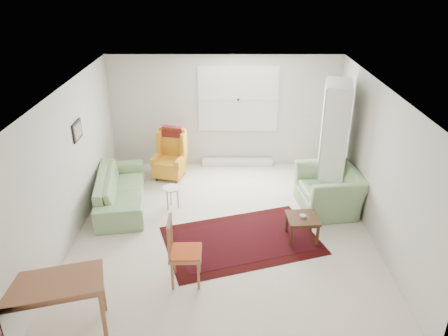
{
  "coord_description": "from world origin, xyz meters",
  "views": [
    {
      "loc": [
        0.01,
        -6.42,
        4.21
      ],
      "look_at": [
        0.0,
        0.3,
        1.05
      ],
      "focal_mm": 35.0,
      "sensor_mm": 36.0,
      "label": 1
    }
  ],
  "objects_px": {
    "coffee_table": "(302,227)",
    "desk": "(54,309)",
    "stool": "(172,198)",
    "cabinet": "(333,140)",
    "sofa": "(120,183)",
    "wingback_chair": "(169,155)",
    "desk_chair": "(185,252)",
    "armchair": "(330,186)"
  },
  "relations": [
    {
      "from": "desk_chair",
      "to": "desk",
      "type": "bearing_deg",
      "value": 121.93
    },
    {
      "from": "wingback_chair",
      "to": "stool",
      "type": "height_order",
      "value": "wingback_chair"
    },
    {
      "from": "stool",
      "to": "coffee_table",
      "type": "bearing_deg",
      "value": -23.73
    },
    {
      "from": "cabinet",
      "to": "stool",
      "type": "bearing_deg",
      "value": -156.73
    },
    {
      "from": "sofa",
      "to": "stool",
      "type": "distance_m",
      "value": 1.02
    },
    {
      "from": "wingback_chair",
      "to": "desk",
      "type": "height_order",
      "value": "wingback_chair"
    },
    {
      "from": "armchair",
      "to": "cabinet",
      "type": "height_order",
      "value": "cabinet"
    },
    {
      "from": "desk",
      "to": "wingback_chair",
      "type": "bearing_deg",
      "value": 78.46
    },
    {
      "from": "sofa",
      "to": "coffee_table",
      "type": "distance_m",
      "value": 3.48
    },
    {
      "from": "stool",
      "to": "desk_chair",
      "type": "distance_m",
      "value": 2.17
    },
    {
      "from": "wingback_chair",
      "to": "coffee_table",
      "type": "distance_m",
      "value": 3.39
    },
    {
      "from": "coffee_table",
      "to": "desk",
      "type": "relative_size",
      "value": 0.41
    },
    {
      "from": "sofa",
      "to": "armchair",
      "type": "relative_size",
      "value": 1.79
    },
    {
      "from": "stool",
      "to": "cabinet",
      "type": "bearing_deg",
      "value": 11.4
    },
    {
      "from": "sofa",
      "to": "desk_chair",
      "type": "relative_size",
      "value": 2.08
    },
    {
      "from": "stool",
      "to": "desk_chair",
      "type": "height_order",
      "value": "desk_chair"
    },
    {
      "from": "cabinet",
      "to": "desk",
      "type": "bearing_deg",
      "value": -126.31
    },
    {
      "from": "wingback_chair",
      "to": "desk_chair",
      "type": "xyz_separation_m",
      "value": [
        0.63,
        -3.4,
        -0.02
      ]
    },
    {
      "from": "wingback_chair",
      "to": "desk",
      "type": "xyz_separation_m",
      "value": [
        -0.9,
        -4.4,
        -0.14
      ]
    },
    {
      "from": "coffee_table",
      "to": "armchair",
      "type": "bearing_deg",
      "value": 56.17
    },
    {
      "from": "armchair",
      "to": "coffee_table",
      "type": "height_order",
      "value": "armchair"
    },
    {
      "from": "desk",
      "to": "armchair",
      "type": "bearing_deg",
      "value": 37.5
    },
    {
      "from": "wingback_chair",
      "to": "desk_chair",
      "type": "relative_size",
      "value": 1.03
    },
    {
      "from": "wingback_chair",
      "to": "armchair",
      "type": "bearing_deg",
      "value": -8.84
    },
    {
      "from": "cabinet",
      "to": "desk_chair",
      "type": "bearing_deg",
      "value": -122.23
    },
    {
      "from": "armchair",
      "to": "wingback_chair",
      "type": "xyz_separation_m",
      "value": [
        -3.14,
        1.31,
        0.07
      ]
    },
    {
      "from": "armchair",
      "to": "desk",
      "type": "relative_size",
      "value": 0.95
    },
    {
      "from": "sofa",
      "to": "desk",
      "type": "distance_m",
      "value": 3.27
    },
    {
      "from": "coffee_table",
      "to": "stool",
      "type": "distance_m",
      "value": 2.49
    },
    {
      "from": "desk_chair",
      "to": "armchair",
      "type": "bearing_deg",
      "value": -51.54
    },
    {
      "from": "wingback_chair",
      "to": "coffee_table",
      "type": "bearing_deg",
      "value": -29.13
    },
    {
      "from": "stool",
      "to": "desk_chair",
      "type": "xyz_separation_m",
      "value": [
        0.44,
        -2.11,
        0.3
      ]
    },
    {
      "from": "sofa",
      "to": "cabinet",
      "type": "xyz_separation_m",
      "value": [
        4.07,
        0.46,
        0.7
      ]
    },
    {
      "from": "armchair",
      "to": "cabinet",
      "type": "bearing_deg",
      "value": 160.47
    },
    {
      "from": "armchair",
      "to": "desk_chair",
      "type": "distance_m",
      "value": 3.27
    },
    {
      "from": "sofa",
      "to": "armchair",
      "type": "bearing_deg",
      "value": -101.55
    },
    {
      "from": "desk",
      "to": "desk_chair",
      "type": "distance_m",
      "value": 1.83
    },
    {
      "from": "sofa",
      "to": "coffee_table",
      "type": "relative_size",
      "value": 4.22
    },
    {
      "from": "sofa",
      "to": "stool",
      "type": "relative_size",
      "value": 4.9
    },
    {
      "from": "stool",
      "to": "cabinet",
      "type": "relative_size",
      "value": 0.19
    },
    {
      "from": "coffee_table",
      "to": "desk",
      "type": "distance_m",
      "value": 3.98
    },
    {
      "from": "sofa",
      "to": "wingback_chair",
      "type": "xyz_separation_m",
      "value": [
        0.8,
        1.14,
        0.1
      ]
    }
  ]
}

